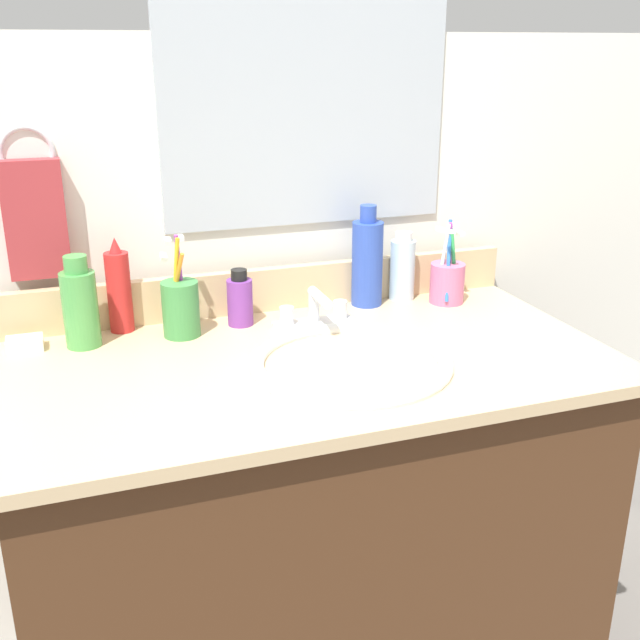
# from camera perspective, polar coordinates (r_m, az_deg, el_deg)

# --- Properties ---
(vanity_cabinet) EXTENTS (1.03, 0.53, 0.73)m
(vanity_cabinet) POSITION_cam_1_polar(r_m,az_deg,el_deg) (1.54, -0.61, -16.25)
(vanity_cabinet) COLOR #4C2D19
(vanity_cabinet) RESTS_ON ground_plane
(countertop) EXTENTS (1.07, 0.58, 0.02)m
(countertop) POSITION_cam_1_polar(r_m,az_deg,el_deg) (1.35, -0.67, -3.32)
(countertop) COLOR #D1B284
(countertop) RESTS_ON vanity_cabinet
(backsplash) EXTENTS (1.07, 0.02, 0.09)m
(backsplash) POSITION_cam_1_polar(r_m,az_deg,el_deg) (1.58, -3.91, 2.33)
(backsplash) COLOR #D1B284
(backsplash) RESTS_ON countertop
(back_wall) EXTENTS (2.17, 0.04, 1.30)m
(back_wall) POSITION_cam_1_polar(r_m,az_deg,el_deg) (1.69, -4.36, -1.80)
(back_wall) COLOR white
(back_wall) RESTS_ON ground_plane
(mirror_panel) EXTENTS (0.60, 0.01, 0.56)m
(mirror_panel) POSITION_cam_1_polar(r_m,az_deg,el_deg) (1.58, -1.02, 17.32)
(mirror_panel) COLOR #B2BCC6
(towel_ring) EXTENTS (0.10, 0.01, 0.10)m
(towel_ring) POSITION_cam_1_polar(r_m,az_deg,el_deg) (1.50, -21.21, 11.67)
(towel_ring) COLOR silver
(hand_towel) EXTENTS (0.11, 0.04, 0.22)m
(hand_towel) POSITION_cam_1_polar(r_m,az_deg,el_deg) (1.51, -20.65, 7.09)
(hand_towel) COLOR #A53338
(sink_basin) EXTENTS (0.35, 0.35, 0.11)m
(sink_basin) POSITION_cam_1_polar(r_m,az_deg,el_deg) (1.33, 2.36, -4.58)
(sink_basin) COLOR white
(sink_basin) RESTS_ON countertop
(faucet) EXTENTS (0.16, 0.10, 0.08)m
(faucet) POSITION_cam_1_polar(r_m,az_deg,el_deg) (1.48, -0.38, 0.41)
(faucet) COLOR silver
(faucet) RESTS_ON countertop
(bottle_cream_purple) EXTENTS (0.05, 0.05, 0.11)m
(bottle_cream_purple) POSITION_cam_1_polar(r_m,az_deg,el_deg) (1.50, -6.05, 1.50)
(bottle_cream_purple) COLOR #7A3899
(bottle_cream_purple) RESTS_ON countertop
(bottle_spray_red) EXTENTS (0.05, 0.05, 0.19)m
(bottle_spray_red) POSITION_cam_1_polar(r_m,az_deg,el_deg) (1.50, -14.89, 2.20)
(bottle_spray_red) COLOR red
(bottle_spray_red) RESTS_ON countertop
(bottle_gel_clear) EXTENTS (0.05, 0.05, 0.15)m
(bottle_gel_clear) POSITION_cam_1_polar(r_m,az_deg,el_deg) (1.65, 6.22, 3.90)
(bottle_gel_clear) COLOR silver
(bottle_gel_clear) RESTS_ON countertop
(bottle_toner_green) EXTENTS (0.06, 0.06, 0.17)m
(bottle_toner_green) POSITION_cam_1_polar(r_m,az_deg,el_deg) (1.44, -17.61, 1.02)
(bottle_toner_green) COLOR #4C9E4C
(bottle_toner_green) RESTS_ON countertop
(bottle_shampoo_blue) EXTENTS (0.07, 0.07, 0.21)m
(bottle_shampoo_blue) POSITION_cam_1_polar(r_m,az_deg,el_deg) (1.60, 3.58, 4.43)
(bottle_shampoo_blue) COLOR #2D4CB2
(bottle_shampoo_blue) RESTS_ON countertop
(cup_green) EXTENTS (0.07, 0.08, 0.20)m
(cup_green) POSITION_cam_1_polar(r_m,az_deg,el_deg) (1.46, -10.46, 0.98)
(cup_green) COLOR #3F8C47
(cup_green) RESTS_ON countertop
(cup_pink) EXTENTS (0.07, 0.08, 0.18)m
(cup_pink) POSITION_cam_1_polar(r_m,az_deg,el_deg) (1.65, 9.56, 2.99)
(cup_pink) COLOR #D16693
(cup_pink) RESTS_ON countertop
(soap_bar) EXTENTS (0.06, 0.04, 0.02)m
(soap_bar) POSITION_cam_1_polar(r_m,az_deg,el_deg) (1.48, -21.34, -1.68)
(soap_bar) COLOR white
(soap_bar) RESTS_ON countertop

